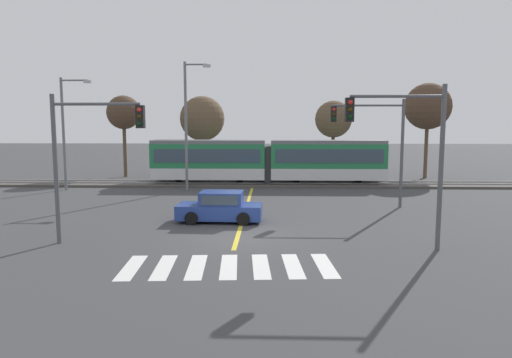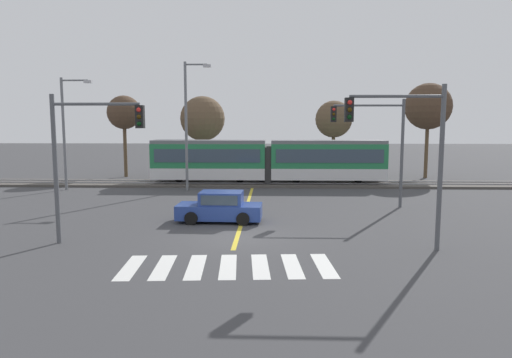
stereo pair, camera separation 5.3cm
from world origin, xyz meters
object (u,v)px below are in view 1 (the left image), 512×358
object	(u,v)px
traffic_light_near_right	(410,142)
bare_tree_east	(333,120)
traffic_light_mid_right	(378,135)
bare_tree_far_west	(124,113)
traffic_light_near_left	(85,145)
street_lamp_west	(66,126)
light_rail_tram	(268,160)
street_lamp_centre	(188,119)
bare_tree_far_east	(428,107)
bare_tree_west	(202,119)
sedan_crossing	(220,208)

from	to	relation	value
traffic_light_near_right	bare_tree_east	xyz separation A→B (m)	(0.52, 25.04, 1.15)
traffic_light_mid_right	bare_tree_far_west	size ratio (longest dim) A/B	0.84
traffic_light_near_left	traffic_light_near_right	world-z (taller)	traffic_light_near_right
street_lamp_west	bare_tree_far_west	world-z (taller)	street_lamp_west
light_rail_tram	bare_tree_far_west	bearing A→B (deg)	157.93
traffic_light_mid_right	traffic_light_near_right	distance (m)	9.34
street_lamp_centre	bare_tree_east	world-z (taller)	street_lamp_centre
street_lamp_centre	bare_tree_far_west	bearing A→B (deg)	131.15
traffic_light_mid_right	traffic_light_near_left	bearing A→B (deg)	-147.28
light_rail_tram	bare_tree_far_east	bearing A→B (deg)	20.92
street_lamp_centre	bare_tree_far_east	bearing A→B (deg)	23.28
bare_tree_east	traffic_light_near_left	bearing A→B (deg)	-118.21
street_lamp_centre	bare_tree_far_east	distance (m)	21.99
street_lamp_centre	bare_tree_west	size ratio (longest dim) A/B	1.26
street_lamp_west	bare_tree_east	xyz separation A→B (m)	(20.77, 9.26, 0.60)
traffic_light_mid_right	bare_tree_west	xyz separation A→B (m)	(-12.43, 14.83, 1.16)
traffic_light_near_left	bare_tree_far_east	bearing A→B (deg)	48.15
traffic_light_near_left	bare_tree_far_west	size ratio (longest dim) A/B	0.80
bare_tree_far_west	bare_tree_east	distance (m)	19.31
light_rail_tram	bare_tree_east	distance (m)	9.05
street_lamp_west	street_lamp_centre	world-z (taller)	street_lamp_centre
sedan_crossing	light_rail_tram	bearing A→B (deg)	80.79
bare_tree_east	bare_tree_far_east	size ratio (longest dim) A/B	0.82
light_rail_tram	bare_tree_east	xyz separation A→B (m)	(5.98, 5.96, 3.26)
street_lamp_centre	bare_tree_far_west	size ratio (longest dim) A/B	1.24
bare_tree_far_east	light_rail_tram	bearing A→B (deg)	-159.08
light_rail_tram	bare_tree_west	world-z (taller)	bare_tree_west
light_rail_tram	traffic_light_mid_right	xyz separation A→B (m)	(6.43, -9.80, 2.16)
traffic_light_near_right	bare_tree_west	distance (m)	26.73
traffic_light_near_right	street_lamp_west	size ratio (longest dim) A/B	0.77
light_rail_tram	bare_tree_east	size ratio (longest dim) A/B	2.63
light_rail_tram	bare_tree_far_east	distance (m)	15.99
bare_tree_far_west	bare_tree_far_east	bearing A→B (deg)	0.19
bare_tree_west	bare_tree_east	bearing A→B (deg)	4.41
traffic_light_near_right	street_lamp_centre	world-z (taller)	street_lamp_centre
traffic_light_near_right	light_rail_tram	bearing A→B (deg)	105.98
sedan_crossing	traffic_light_near_left	world-z (taller)	traffic_light_near_left
bare_tree_far_west	bare_tree_west	size ratio (longest dim) A/B	1.01
street_lamp_centre	bare_tree_west	bearing A→B (deg)	91.29
sedan_crossing	street_lamp_west	bearing A→B (deg)	139.09
traffic_light_near_left	bare_tree_far_east	distance (m)	32.34
sedan_crossing	street_lamp_centre	world-z (taller)	street_lamp_centre
bare_tree_far_east	bare_tree_east	bearing A→B (deg)	176.80
traffic_light_mid_right	bare_tree_far_east	size ratio (longest dim) A/B	0.74
bare_tree_east	bare_tree_far_east	bearing A→B (deg)	-3.20
traffic_light_mid_right	traffic_light_near_left	distance (m)	16.16
traffic_light_near_left	street_lamp_centre	world-z (taller)	street_lamp_centre
traffic_light_near_right	bare_tree_west	size ratio (longest dim) A/B	0.85
bare_tree_west	bare_tree_east	world-z (taller)	bare_tree_west
street_lamp_centre	bare_tree_east	size ratio (longest dim) A/B	1.33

